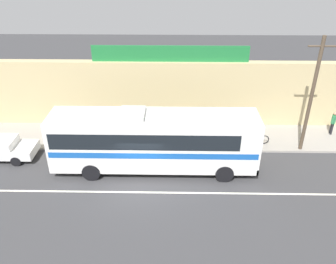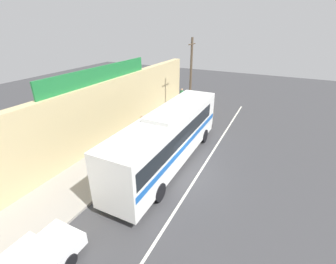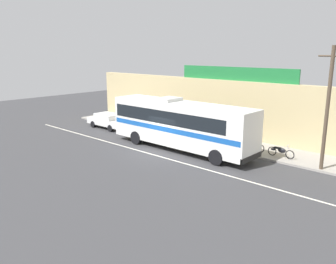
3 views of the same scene
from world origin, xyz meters
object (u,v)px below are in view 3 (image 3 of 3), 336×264
utility_pole (327,107)px  motorcycle_purple (280,151)px  parked_car (108,120)px  motorcycle_green (252,145)px  intercity_bus (179,122)px  pedestrian_far_left (242,132)px

utility_pole → motorcycle_purple: size_ratio=3.91×
parked_car → motorcycle_green: size_ratio=2.43×
parked_car → utility_pole: bearing=3.7°
intercity_bus → motorcycle_purple: 7.34m
pedestrian_far_left → motorcycle_purple: bearing=-16.5°
intercity_bus → utility_pole: bearing=13.1°
parked_car → motorcycle_purple: parked_car is taller
utility_pole → pedestrian_far_left: size_ratio=4.42×
intercity_bus → pedestrian_far_left: bearing=52.4°
pedestrian_far_left → motorcycle_green: bearing=-34.9°
utility_pole → motorcycle_green: (-5.07, 0.67, -3.39)m
parked_car → utility_pole: utility_pole is taller
parked_car → pedestrian_far_left: bearing=12.9°
parked_car → motorcycle_purple: (16.33, 1.84, -0.17)m
parked_car → motorcycle_green: (14.15, 1.90, -0.17)m
parked_car → motorcycle_green: 14.28m
motorcycle_green → pedestrian_far_left: (-1.44, 1.01, 0.54)m
utility_pole → pedestrian_far_left: 7.31m
utility_pole → motorcycle_purple: bearing=168.2°
motorcycle_green → pedestrian_far_left: pedestrian_far_left is taller
intercity_bus → motorcycle_green: size_ratio=6.38×
intercity_bus → motorcycle_green: intercity_bus is taller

